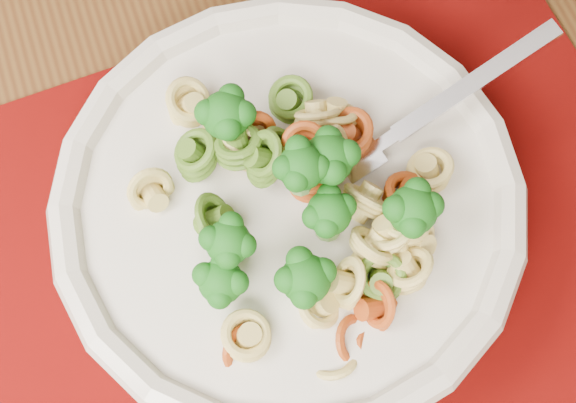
{
  "coord_description": "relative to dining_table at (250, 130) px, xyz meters",
  "views": [
    {
      "loc": [
        0.48,
        0.43,
        1.24
      ],
      "look_at": [
        0.49,
        0.61,
        0.8
      ],
      "focal_mm": 50.0,
      "sensor_mm": 36.0,
      "label": 1
    }
  ],
  "objects": [
    {
      "name": "dining_table",
      "position": [
        0.0,
        0.0,
        0.0
      ],
      "size": [
        1.64,
        1.29,
        0.76
      ],
      "rotation": [
        0.0,
        0.0,
        0.29
      ],
      "color": "#543617",
      "rests_on": "ground"
    },
    {
      "name": "placemat",
      "position": [
        0.05,
        -0.13,
        0.1
      ],
      "size": [
        0.52,
        0.46,
        0.0
      ],
      "primitive_type": "cube",
      "rotation": [
        0.0,
        0.0,
        0.33
      ],
      "color": "#610604",
      "rests_on": "dining_table"
    },
    {
      "name": "pasta_bowl",
      "position": [
        0.02,
        -0.12,
        0.13
      ],
      "size": [
        0.28,
        0.28,
        0.05
      ],
      "color": "silver",
      "rests_on": "placemat"
    },
    {
      "name": "pasta_broccoli_heap",
      "position": [
        0.02,
        -0.12,
        0.15
      ],
      "size": [
        0.24,
        0.24,
        0.06
      ],
      "primitive_type": null,
      "color": "tan",
      "rests_on": "pasta_bowl"
    },
    {
      "name": "fork",
      "position": [
        0.07,
        -0.1,
        0.15
      ],
      "size": [
        0.17,
        0.1,
        0.08
      ],
      "primitive_type": null,
      "rotation": [
        0.0,
        -0.35,
        0.46
      ],
      "color": "silver",
      "rests_on": "pasta_bowl"
    }
  ]
}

